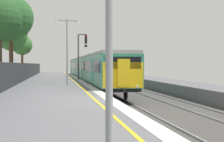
# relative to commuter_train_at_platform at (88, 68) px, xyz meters

# --- Properties ---
(ground) EXTENTS (17.40, 110.00, 1.21)m
(ground) POSITION_rel_commuter_train_at_platform_xyz_m (0.54, -25.21, -1.88)
(ground) COLOR slate
(commuter_train_at_platform) EXTENTS (2.83, 42.05, 3.81)m
(commuter_train_at_platform) POSITION_rel_commuter_train_at_platform_xyz_m (0.00, 0.00, 0.00)
(commuter_train_at_platform) COLOR #2D846B
(commuter_train_at_platform) RESTS_ON ground
(signal_gantry) EXTENTS (1.10, 0.24, 5.19)m
(signal_gantry) POSITION_rel_commuter_train_at_platform_xyz_m (-1.48, -5.67, 1.97)
(signal_gantry) COLOR #47474C
(signal_gantry) RESTS_ON ground
(platform_lamp_near) EXTENTS (2.00, 0.20, 4.82)m
(platform_lamp_near) POSITION_rel_commuter_train_at_platform_xyz_m (-3.34, -34.02, 1.63)
(platform_lamp_near) COLOR #93999E
(platform_lamp_near) RESTS_ON ground
(platform_lamp_mid) EXTENTS (2.00, 0.20, 5.52)m
(platform_lamp_mid) POSITION_rel_commuter_train_at_platform_xyz_m (-3.34, -14.20, 2.00)
(platform_lamp_mid) COLOR #93999E
(platform_lamp_mid) RESTS_ON ground
(background_tree_left) EXTENTS (4.74, 4.74, 9.06)m
(background_tree_left) POSITION_rel_commuter_train_at_platform_xyz_m (-8.99, -6.48, 5.28)
(background_tree_left) COLOR #473323
(background_tree_left) RESTS_ON ground
(background_tree_centre) EXTENTS (4.15, 4.15, 7.66)m
(background_tree_centre) POSITION_rel_commuter_train_at_platform_xyz_m (-9.83, 0.12, 4.12)
(background_tree_centre) COLOR #473323
(background_tree_centre) RESTS_ON ground
(background_tree_right) EXTENTS (3.29, 3.42, 6.56)m
(background_tree_right) POSITION_rel_commuter_train_at_platform_xyz_m (-9.67, 10.92, 3.49)
(background_tree_right) COLOR #473323
(background_tree_right) RESTS_ON ground
(background_tree_back) EXTENTS (4.01, 4.03, 7.87)m
(background_tree_back) POSITION_rel_commuter_train_at_platform_xyz_m (-9.15, -11.09, 4.42)
(background_tree_back) COLOR #473323
(background_tree_back) RESTS_ON ground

